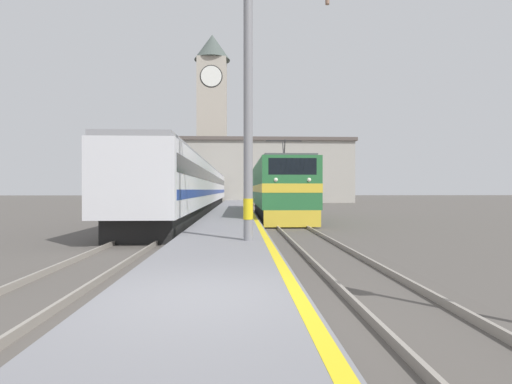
% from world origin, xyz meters
% --- Properties ---
extents(ground_plane, '(200.00, 200.00, 0.00)m').
position_xyz_m(ground_plane, '(0.00, 30.00, 0.00)').
color(ground_plane, '#514C47').
extents(platform, '(2.90, 140.00, 0.44)m').
position_xyz_m(platform, '(0.00, 25.00, 0.22)').
color(platform, slate).
rests_on(platform, ground).
extents(rail_track_near, '(2.84, 140.00, 0.16)m').
position_xyz_m(rail_track_near, '(3.04, 25.00, 0.03)').
color(rail_track_near, '#514C47').
rests_on(rail_track_near, ground).
extents(rail_track_far, '(2.83, 140.00, 0.16)m').
position_xyz_m(rail_track_far, '(-3.01, 25.00, 0.03)').
color(rail_track_far, '#514C47').
rests_on(rail_track_far, ground).
extents(locomotive_train, '(2.92, 14.87, 4.70)m').
position_xyz_m(locomotive_train, '(3.04, 20.80, 1.91)').
color(locomotive_train, black).
rests_on(locomotive_train, ground).
extents(passenger_train, '(2.92, 42.17, 3.80)m').
position_xyz_m(passenger_train, '(-3.01, 28.37, 2.05)').
color(passenger_train, black).
rests_on(passenger_train, ground).
extents(catenary_mast, '(2.59, 0.29, 8.03)m').
position_xyz_m(catenary_mast, '(0.83, 5.96, 4.42)').
color(catenary_mast, gray).
rests_on(catenary_mast, platform).
extents(clock_tower, '(6.07, 6.07, 28.33)m').
position_xyz_m(clock_tower, '(-4.10, 62.82, 15.14)').
color(clock_tower, '#ADA393').
rests_on(clock_tower, ground).
extents(station_building, '(27.71, 7.30, 9.42)m').
position_xyz_m(station_building, '(3.59, 54.40, 4.74)').
color(station_building, '#A8A399').
rests_on(station_building, ground).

